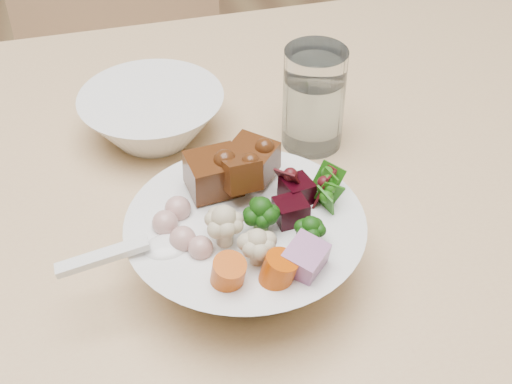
# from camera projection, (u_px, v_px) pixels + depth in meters

# --- Properties ---
(dining_table) EXTENTS (1.72, 1.03, 0.78)m
(dining_table) POSITION_uv_depth(u_px,v_px,m) (447.00, 267.00, 0.75)
(dining_table) COLOR tan
(dining_table) RESTS_ON ground
(chair_far) EXTENTS (0.46, 0.46, 0.87)m
(chair_far) POSITION_uv_depth(u_px,v_px,m) (126.00, 101.00, 1.39)
(chair_far) COLOR tan
(chair_far) RESTS_ON ground
(food_bowl) EXTENTS (0.21, 0.21, 0.11)m
(food_bowl) POSITION_uv_depth(u_px,v_px,m) (247.00, 242.00, 0.62)
(food_bowl) COLOR white
(food_bowl) RESTS_ON dining_table
(soup_spoon) EXTENTS (0.11, 0.03, 0.02)m
(soup_spoon) POSITION_uv_depth(u_px,v_px,m) (150.00, 250.00, 0.58)
(soup_spoon) COLOR white
(soup_spoon) RESTS_ON food_bowl
(water_glass) EXTENTS (0.07, 0.07, 0.11)m
(water_glass) POSITION_uv_depth(u_px,v_px,m) (313.00, 102.00, 0.76)
(water_glass) COLOR white
(water_glass) RESTS_ON dining_table
(side_bowl) EXTENTS (0.16, 0.16, 0.05)m
(side_bowl) POSITION_uv_depth(u_px,v_px,m) (153.00, 116.00, 0.78)
(side_bowl) COLOR white
(side_bowl) RESTS_ON dining_table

